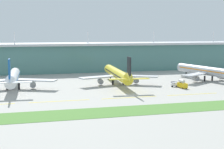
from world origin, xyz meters
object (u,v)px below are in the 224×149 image
object	(u,v)px
airliner_near	(13,78)
airliner_middle	(118,74)
baggage_cart	(174,85)
pushback_tug	(175,83)
airliner_far	(207,71)
fuel_truck	(182,84)

from	to	relation	value
airliner_near	airliner_middle	distance (m)	61.06
airliner_near	baggage_cart	bearing A→B (deg)	-9.98
baggage_cart	pushback_tug	bearing A→B (deg)	62.37
airliner_middle	pushback_tug	bearing A→B (deg)	-17.69
baggage_cart	airliner_middle	bearing A→B (deg)	149.26
pushback_tug	baggage_cart	distance (m)	7.80
airliner_near	baggage_cart	xyz separation A→B (m)	(90.31, -15.90, -5.18)
pushback_tug	airliner_middle	bearing A→B (deg)	162.31
airliner_middle	airliner_far	xyz separation A→B (m)	(60.93, 0.35, -0.01)
airliner_far	airliner_near	bearing A→B (deg)	-179.13
airliner_near	fuel_truck	world-z (taller)	airliner_near
airliner_near	airliner_far	world-z (taller)	same
airliner_near	baggage_cart	world-z (taller)	airliner_near
airliner_middle	fuel_truck	bearing A→B (deg)	-36.33
pushback_tug	baggage_cart	world-z (taller)	baggage_cart
pushback_tug	fuel_truck	xyz separation A→B (m)	(-1.41, -12.66, 1.16)
airliner_near	airliner_far	distance (m)	121.99
fuel_truck	pushback_tug	bearing A→B (deg)	83.66
airliner_far	pushback_tug	size ratio (longest dim) A/B	13.29
airliner_middle	airliner_far	distance (m)	60.94
pushback_tug	baggage_cart	xyz separation A→B (m)	(-3.62, -6.91, 0.16)
airliner_far	fuel_truck	bearing A→B (deg)	-141.42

